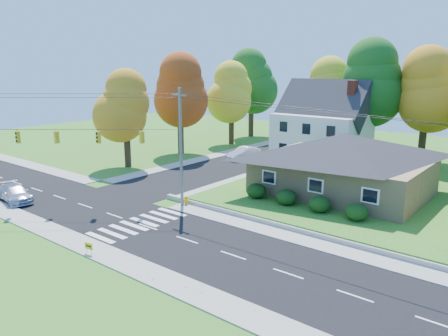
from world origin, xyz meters
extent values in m
plane|color=#3D7923|center=(0.00, 0.00, 0.00)|extent=(120.00, 120.00, 0.00)
cube|color=black|center=(0.00, 0.00, 0.01)|extent=(90.00, 8.00, 0.02)
cube|color=black|center=(-8.00, 26.00, 0.01)|extent=(8.00, 44.00, 0.02)
cube|color=#9C9A90|center=(0.00, 5.00, 0.04)|extent=(90.00, 2.00, 0.08)
cube|color=#9C9A90|center=(0.00, -5.00, 0.04)|extent=(90.00, 2.00, 0.08)
cube|color=#3D7923|center=(13.00, 21.00, 0.25)|extent=(30.00, 30.00, 0.50)
cube|color=tan|center=(8.00, 16.00, 2.10)|extent=(14.00, 10.00, 3.20)
pyramid|color=#26262B|center=(8.00, 16.00, 4.80)|extent=(14.60, 10.60, 2.20)
cube|color=silver|center=(0.00, 28.00, 3.30)|extent=(10.00, 8.00, 5.60)
pyramid|color=#26262B|center=(0.00, 28.00, 7.30)|extent=(10.40, 8.40, 2.40)
cube|color=brown|center=(3.50, 28.00, 5.30)|extent=(0.90, 0.90, 9.60)
ellipsoid|color=#163A10|center=(3.00, 9.80, 1.14)|extent=(1.70, 1.70, 1.27)
ellipsoid|color=#163A10|center=(6.00, 9.80, 1.14)|extent=(1.70, 1.70, 1.27)
ellipsoid|color=#163A10|center=(9.00, 9.80, 1.14)|extent=(1.70, 1.70, 1.27)
ellipsoid|color=#163A10|center=(12.00, 9.80, 1.14)|extent=(1.70, 1.70, 1.27)
cylinder|color=#666059|center=(-1.50, 5.20, 5.00)|extent=(0.26, 0.26, 10.00)
cube|color=#666059|center=(-1.50, 5.20, 9.40)|extent=(1.60, 0.12, 0.12)
cube|color=gold|center=(-12.00, -3.20, 5.95)|extent=(0.34, 0.26, 1.00)
cube|color=gold|center=(-9.50, -1.20, 5.95)|extent=(0.26, 0.34, 1.00)
cube|color=gold|center=(-6.80, 0.95, 5.95)|extent=(0.34, 0.26, 1.00)
cube|color=gold|center=(-4.00, 3.20, 5.95)|extent=(0.26, 0.34, 1.00)
cylinder|color=black|center=(-8.00, 0.00, 6.60)|extent=(13.02, 10.43, 0.04)
cylinder|color=#3F2A19|center=(-2.00, 34.00, 3.20)|extent=(0.80, 0.80, 5.40)
sphere|color=gold|center=(-2.00, 34.00, 7.10)|extent=(6.72, 6.72, 6.72)
sphere|color=gold|center=(-2.00, 34.00, 8.78)|extent=(5.91, 5.91, 5.91)
sphere|color=gold|center=(-2.00, 34.00, 10.46)|extent=(5.11, 5.11, 5.11)
cylinder|color=#3F2A19|center=(4.00, 33.00, 3.65)|extent=(0.86, 0.86, 6.30)
sphere|color=#1D591A|center=(4.00, 33.00, 8.20)|extent=(7.84, 7.84, 7.84)
sphere|color=#1D591A|center=(4.00, 33.00, 10.16)|extent=(6.90, 6.90, 6.90)
sphere|color=#1D591A|center=(4.00, 33.00, 12.12)|extent=(5.96, 5.96, 5.96)
cylinder|color=#3F2A19|center=(10.00, 34.00, 3.43)|extent=(0.83, 0.83, 5.85)
sphere|color=orange|center=(10.00, 34.00, 7.65)|extent=(7.28, 7.28, 7.28)
sphere|color=orange|center=(10.00, 34.00, 9.47)|extent=(6.41, 6.41, 6.41)
sphere|color=orange|center=(10.00, 34.00, 11.29)|extent=(5.53, 5.53, 5.53)
cylinder|color=#3F2A19|center=(-17.00, 12.00, 2.48)|extent=(0.77, 0.77, 4.95)
sphere|color=orange|center=(-17.00, 12.00, 6.05)|extent=(6.16, 6.16, 6.16)
sphere|color=orange|center=(-17.00, 12.00, 7.59)|extent=(5.42, 5.42, 5.42)
sphere|color=orange|center=(-17.00, 12.00, 9.13)|extent=(4.68, 4.68, 4.68)
cylinder|color=#3F2A19|center=(-18.00, 22.00, 2.93)|extent=(0.83, 0.83, 5.85)
sphere|color=#9F3E14|center=(-18.00, 22.00, 7.15)|extent=(7.28, 7.28, 7.28)
sphere|color=#9F3E14|center=(-18.00, 22.00, 8.97)|extent=(6.41, 6.41, 6.41)
sphere|color=#9F3E14|center=(-18.00, 22.00, 10.79)|extent=(5.53, 5.53, 5.53)
cylinder|color=#3F2A19|center=(-17.00, 32.00, 2.70)|extent=(0.80, 0.80, 5.40)
sphere|color=gold|center=(-17.00, 32.00, 6.60)|extent=(6.72, 6.72, 6.72)
sphere|color=gold|center=(-17.00, 32.00, 8.28)|extent=(5.91, 5.91, 5.91)
sphere|color=gold|center=(-17.00, 32.00, 9.96)|extent=(5.11, 5.11, 5.11)
cylinder|color=#3F2A19|center=(-19.00, 40.00, 3.15)|extent=(0.86, 0.86, 6.30)
sphere|color=#1D591A|center=(-19.00, 40.00, 7.70)|extent=(7.84, 7.84, 7.84)
sphere|color=#1D591A|center=(-19.00, 40.00, 9.66)|extent=(6.90, 6.90, 6.90)
sphere|color=#1D591A|center=(-19.00, 40.00, 11.62)|extent=(5.96, 5.96, 5.96)
imported|color=#B6B4C7|center=(-13.93, -3.07, 0.73)|extent=(5.20, 2.91, 1.42)
imported|color=silver|center=(-8.75, 24.03, 0.80)|extent=(2.25, 4.90, 1.56)
cylinder|color=#E7A307|center=(-1.41, 5.58, 0.05)|extent=(0.36, 0.36, 0.10)
cylinder|color=#E7A307|center=(-1.41, 5.58, 0.35)|extent=(0.24, 0.24, 0.55)
sphere|color=#E7A307|center=(-1.41, 5.58, 0.68)|extent=(0.26, 0.26, 0.26)
cylinder|color=#E7A307|center=(-1.41, 5.58, 0.45)|extent=(0.47, 0.25, 0.12)
cylinder|color=black|center=(0.57, -5.63, 0.27)|extent=(0.02, 0.02, 0.54)
cylinder|color=black|center=(1.05, -5.63, 0.27)|extent=(0.02, 0.02, 0.54)
cube|color=yellow|center=(0.81, -5.63, 0.60)|extent=(0.65, 0.13, 0.43)
camera|label=1|loc=(23.56, -20.30, 11.69)|focal=35.00mm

